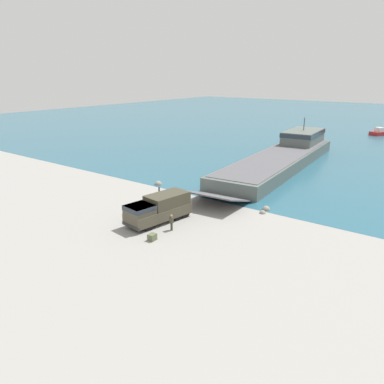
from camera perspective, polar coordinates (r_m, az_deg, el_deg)
name	(u,v)px	position (r m, az deg, el deg)	size (l,w,h in m)	color
ground_plane	(172,202)	(45.17, -3.04, -1.58)	(240.00, 240.00, 0.00)	gray
water_surface	(363,123)	(130.20, 24.61, 9.51)	(240.00, 180.00, 0.01)	#285B70
landing_craft	(285,154)	(66.48, 14.00, 5.59)	(11.05, 44.56, 6.85)	#56605B
military_truck	(158,208)	(38.97, -5.15, -2.50)	(3.67, 7.56, 2.78)	#4C4738
soldier_on_ramp	(172,221)	(36.96, -3.14, -4.47)	(0.49, 0.37, 1.65)	#4C4738
moored_boat_a	(380,132)	(106.57, 26.71, 8.11)	(4.59, 5.72, 1.92)	#B22323
mooring_bollard	(159,189)	(48.85, -5.04, 0.41)	(0.24, 0.24, 0.80)	#333338
cargo_crate	(152,237)	(35.20, -6.08, -6.84)	(0.62, 0.75, 0.62)	#566042
shoreline_rock_a	(262,213)	(42.35, 10.69, -3.20)	(0.71, 0.71, 0.71)	gray
shoreline_rock_b	(266,210)	(43.50, 11.22, -2.67)	(0.91, 0.91, 0.91)	gray
shoreline_rock_c	(158,185)	(52.52, -5.17, 1.14)	(1.04, 1.04, 1.04)	gray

